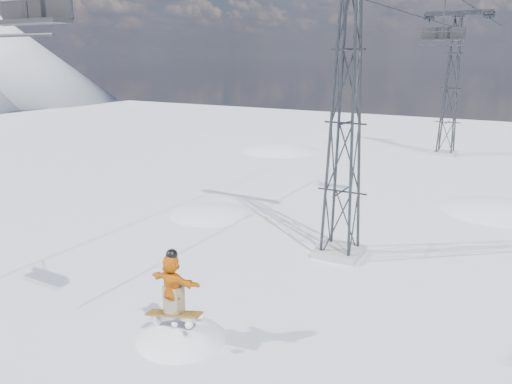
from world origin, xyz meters
The scene contains 7 objects.
ground centered at (0.00, 0.00, 0.00)m, with size 120.00×120.00×0.00m, color white.
snow_terrain centered at (-4.77, 21.24, -9.59)m, with size 39.00×37.00×22.00m.
lift_tower_near centered at (0.80, 8.00, 5.47)m, with size 5.20×1.80×11.43m.
lift_tower_far centered at (0.80, 33.00, 5.47)m, with size 5.20×1.80×11.43m.
haul_cables centered at (0.80, 19.50, 10.85)m, with size 4.46×51.00×0.06m.
lift_chair_near centered at (-1.40, -3.93, 8.85)m, with size 2.01×0.58×2.50m.
lift_chair_mid centered at (3.00, 14.27, 8.93)m, with size 1.94×0.56×2.40m.
Camera 1 is at (7.32, -10.55, 8.00)m, focal length 35.00 mm.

